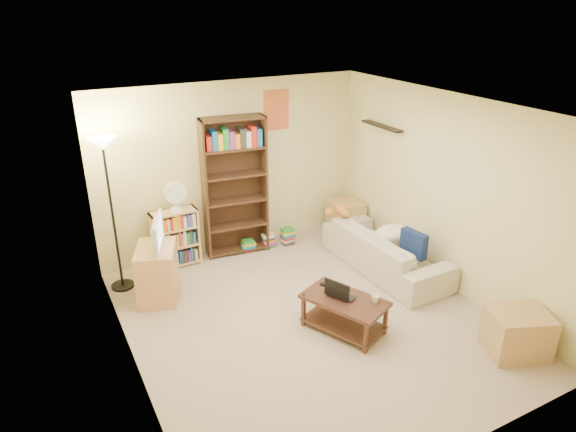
% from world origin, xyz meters
% --- Properties ---
extents(room, '(4.50, 4.54, 2.52)m').
position_xyz_m(room, '(0.00, 0.01, 1.62)').
color(room, tan).
rests_on(room, ground).
extents(sofa, '(2.04, 0.88, 0.58)m').
position_xyz_m(sofa, '(1.55, 0.56, 0.29)').
color(sofa, beige).
rests_on(sofa, ground).
extents(navy_pillow, '(0.16, 0.40, 0.35)m').
position_xyz_m(navy_pillow, '(1.66, 0.13, 0.56)').
color(navy_pillow, navy).
rests_on(navy_pillow, sofa).
extents(cream_blanket, '(0.54, 0.38, 0.23)m').
position_xyz_m(cream_blanket, '(1.69, 0.61, 0.50)').
color(cream_blanket, white).
rests_on(cream_blanket, sofa).
extents(tabby_cat, '(0.46, 0.17, 0.16)m').
position_xyz_m(tabby_cat, '(1.27, 1.32, 0.66)').
color(tabby_cat, orange).
rests_on(tabby_cat, sofa).
extents(coffee_table, '(0.86, 1.07, 0.42)m').
position_xyz_m(coffee_table, '(0.25, -0.37, 0.27)').
color(coffee_table, '#46271B').
rests_on(coffee_table, ground).
extents(laptop, '(0.50, 0.48, 0.03)m').
position_xyz_m(laptop, '(0.28, -0.29, 0.43)').
color(laptop, black).
rests_on(laptop, coffee_table).
extents(laptop_screen, '(0.14, 0.29, 0.21)m').
position_xyz_m(laptop_screen, '(0.15, -0.34, 0.54)').
color(laptop_screen, white).
rests_on(laptop_screen, laptop).
extents(mug, '(0.17, 0.17, 0.09)m').
position_xyz_m(mug, '(0.51, -0.59, 0.46)').
color(mug, white).
rests_on(mug, coffee_table).
extents(tv_remote, '(0.15, 0.16, 0.02)m').
position_xyz_m(tv_remote, '(0.22, -0.04, 0.43)').
color(tv_remote, black).
rests_on(tv_remote, coffee_table).
extents(tv_stand, '(0.67, 0.78, 0.70)m').
position_xyz_m(tv_stand, '(-1.43, 1.31, 0.35)').
color(tv_stand, tan).
rests_on(tv_stand, ground).
extents(television, '(0.74, 0.54, 0.39)m').
position_xyz_m(television, '(-1.43, 1.31, 0.90)').
color(television, black).
rests_on(television, tv_stand).
extents(tall_bookshelf, '(0.94, 0.41, 2.03)m').
position_xyz_m(tall_bookshelf, '(-0.05, 2.05, 1.07)').
color(tall_bookshelf, '#3E2717').
rests_on(tall_bookshelf, ground).
extents(short_bookshelf, '(0.66, 0.28, 0.83)m').
position_xyz_m(short_bookshelf, '(-0.98, 2.05, 0.42)').
color(short_bookshelf, tan).
rests_on(short_bookshelf, ground).
extents(desk_fan, '(0.30, 0.17, 0.43)m').
position_xyz_m(desk_fan, '(-0.93, 2.01, 1.07)').
color(desk_fan, white).
rests_on(desk_fan, short_bookshelf).
extents(floor_lamp, '(0.34, 0.34, 2.02)m').
position_xyz_m(floor_lamp, '(-1.80, 1.80, 1.61)').
color(floor_lamp, black).
rests_on(floor_lamp, ground).
extents(side_table, '(0.51, 0.51, 0.55)m').
position_xyz_m(side_table, '(1.72, 1.79, 0.28)').
color(side_table, tan).
rests_on(side_table, ground).
extents(end_cabinet, '(0.74, 0.69, 0.50)m').
position_xyz_m(end_cabinet, '(1.65, -1.57, 0.25)').
color(end_cabinet, tan).
rests_on(end_cabinet, ground).
extents(book_stacks, '(0.84, 0.23, 0.25)m').
position_xyz_m(book_stacks, '(0.45, 1.95, 0.11)').
color(book_stacks, red).
rests_on(book_stacks, ground).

